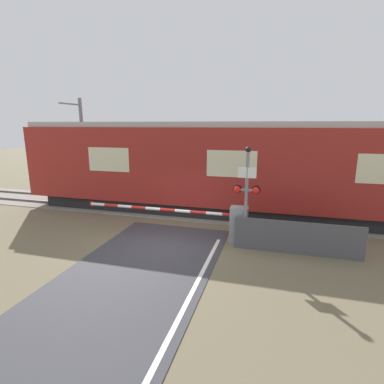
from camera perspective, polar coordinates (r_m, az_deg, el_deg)
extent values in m
plane|color=#6B6047|center=(10.65, -5.54, -10.08)|extent=(80.00, 80.00, 0.00)
cube|color=gray|center=(14.53, 0.62, -3.63)|extent=(36.00, 3.20, 0.03)
cube|color=#595451|center=(13.85, -0.16, -4.18)|extent=(36.00, 0.08, 0.10)
cube|color=#595451|center=(15.18, 1.32, -2.65)|extent=(36.00, 0.08, 0.10)
cube|color=black|center=(14.10, 8.06, -3.07)|extent=(18.78, 2.34, 0.60)
cube|color=maroon|center=(13.69, 8.32, 4.99)|extent=(20.41, 2.75, 3.39)
cube|color=#ADA89E|center=(13.57, 8.58, 12.61)|extent=(20.00, 2.53, 0.24)
cube|color=beige|center=(12.30, 7.51, 5.33)|extent=(2.04, 0.02, 1.09)
cube|color=beige|center=(14.22, -15.61, 5.97)|extent=(2.04, 0.02, 1.09)
cube|color=gray|center=(10.74, 8.87, -6.22)|extent=(0.60, 0.44, 1.32)
cylinder|color=gray|center=(10.63, 8.94, -4.46)|extent=(0.16, 0.16, 0.18)
cylinder|color=red|center=(10.67, 7.36, -4.35)|extent=(0.59, 0.11, 0.11)
cylinder|color=white|center=(10.76, 4.25, -4.12)|extent=(0.59, 0.11, 0.11)
cylinder|color=red|center=(10.88, 1.20, -3.89)|extent=(0.59, 0.11, 0.11)
cylinder|color=white|center=(11.04, -1.77, -3.65)|extent=(0.59, 0.11, 0.11)
cylinder|color=red|center=(11.22, -4.65, -3.41)|extent=(0.59, 0.11, 0.11)
cylinder|color=white|center=(11.43, -7.42, -3.17)|extent=(0.59, 0.11, 0.11)
cylinder|color=red|center=(11.67, -10.09, -2.93)|extent=(0.59, 0.11, 0.11)
cylinder|color=white|center=(11.93, -12.65, -2.69)|extent=(0.59, 0.11, 0.11)
cylinder|color=red|center=(12.22, -15.09, -2.46)|extent=(0.59, 0.11, 0.11)
cylinder|color=white|center=(12.52, -17.41, -2.24)|extent=(0.59, 0.11, 0.11)
cylinder|color=red|center=(12.68, -18.53, -2.13)|extent=(0.20, 0.02, 0.20)
cylinder|color=gray|center=(10.16, 10.25, -1.74)|extent=(0.11, 0.11, 3.23)
cube|color=gray|center=(10.07, 10.34, 0.39)|extent=(0.73, 0.07, 0.07)
sphere|color=red|center=(10.05, 8.57, 0.44)|extent=(0.24, 0.24, 0.24)
sphere|color=red|center=(10.00, 12.06, 0.23)|extent=(0.24, 0.24, 0.24)
cylinder|color=black|center=(10.16, 8.65, 0.57)|extent=(0.30, 0.06, 0.30)
cylinder|color=black|center=(10.11, 12.10, 0.36)|extent=(0.30, 0.06, 0.30)
cube|color=white|center=(9.92, 10.45, 3.63)|extent=(0.60, 0.02, 0.35)
sphere|color=black|center=(9.87, 10.65, 7.94)|extent=(0.18, 0.18, 0.18)
cylinder|color=slate|center=(19.64, -19.99, 8.24)|extent=(0.20, 0.20, 5.63)
cube|color=slate|center=(18.90, -22.20, 15.26)|extent=(0.10, 1.80, 0.08)
cube|color=#4C4C51|center=(10.31, 19.37, -8.29)|extent=(4.01, 0.06, 1.10)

